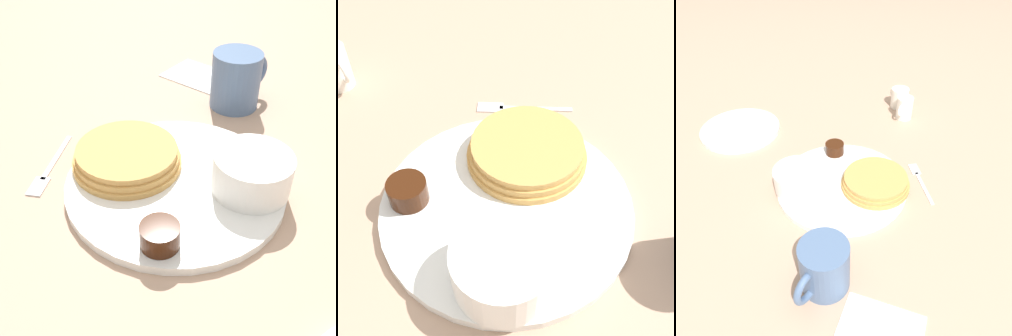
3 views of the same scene
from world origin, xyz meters
TOP-DOWN VIEW (x-y plane):
  - ground_plane at (0.00, 0.00)m, footprint 4.00×4.00m
  - plate at (0.00, 0.00)m, footprint 0.28×0.28m
  - pancake_stack at (-0.07, -0.03)m, footprint 0.15×0.15m
  - bowl at (0.07, 0.06)m, footprint 0.10×0.10m
  - syrup_cup at (0.07, -0.08)m, footprint 0.04×0.04m
  - butter_ramekin at (0.09, 0.06)m, footprint 0.04×0.04m
  - coffee_mug at (-0.10, 0.21)m, footprint 0.08×0.11m
  - creamer_pitcher_near at (0.00, -0.34)m, footprint 0.05×0.07m
  - creamer_pitcher_far at (0.04, -0.39)m, footprint 0.07×0.05m
  - fork at (-0.14, -0.11)m, footprint 0.10×0.11m
  - napkin at (-0.21, 0.24)m, footprint 0.14×0.12m
  - far_plate at (0.35, -0.05)m, footprint 0.21×0.21m

SIDE VIEW (x-z plane):
  - ground_plane at x=0.00m, z-range 0.00..0.00m
  - fork at x=-0.14m, z-range 0.00..0.00m
  - napkin at x=-0.21m, z-range 0.00..0.00m
  - plate at x=0.00m, z-range 0.00..0.01m
  - far_plate at x=0.35m, z-range 0.00..0.01m
  - pancake_stack at x=-0.07m, z-range 0.01..0.04m
  - syrup_cup at x=0.07m, z-range 0.01..0.04m
  - butter_ramekin at x=0.09m, z-range 0.01..0.05m
  - creamer_pitcher_far at x=0.04m, z-range 0.00..0.06m
  - creamer_pitcher_near at x=0.00m, z-range 0.00..0.06m
  - bowl at x=0.07m, z-range 0.01..0.06m
  - coffee_mug at x=-0.10m, z-range 0.00..0.09m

